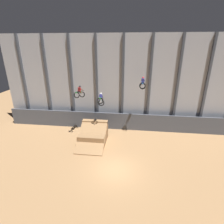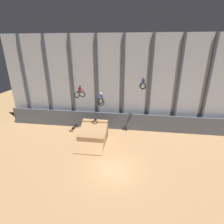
{
  "view_description": "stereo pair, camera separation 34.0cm",
  "coord_description": "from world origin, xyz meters",
  "px_view_note": "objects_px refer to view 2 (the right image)",
  "views": [
    {
      "loc": [
        1.31,
        -12.99,
        10.78
      ],
      "look_at": [
        -0.95,
        5.49,
        3.57
      ],
      "focal_mm": 28.0,
      "sensor_mm": 36.0,
      "label": 1
    },
    {
      "loc": [
        1.65,
        -12.94,
        10.78
      ],
      "look_at": [
        -0.95,
        5.49,
        3.57
      ],
      "focal_mm": 28.0,
      "sensor_mm": 36.0,
      "label": 2
    }
  ],
  "objects_px": {
    "dirt_ramp": "(93,135)",
    "rider_bike_right_air": "(143,84)",
    "rider_bike_center_air": "(101,100)",
    "rider_bike_left_air": "(80,93)"
  },
  "relations": [
    {
      "from": "dirt_ramp",
      "to": "rider_bike_right_air",
      "type": "bearing_deg",
      "value": 25.51
    },
    {
      "from": "rider_bike_center_air",
      "to": "rider_bike_right_air",
      "type": "relative_size",
      "value": 1.0
    },
    {
      "from": "dirt_ramp",
      "to": "rider_bike_right_air",
      "type": "relative_size",
      "value": 2.49
    },
    {
      "from": "rider_bike_left_air",
      "to": "rider_bike_right_air",
      "type": "xyz_separation_m",
      "value": [
        7.32,
        1.12,
        0.99
      ]
    },
    {
      "from": "dirt_ramp",
      "to": "rider_bike_left_air",
      "type": "xyz_separation_m",
      "value": [
        -1.83,
        1.5,
        4.69
      ]
    },
    {
      "from": "rider_bike_right_air",
      "to": "rider_bike_left_air",
      "type": "bearing_deg",
      "value": -167.41
    },
    {
      "from": "rider_bike_left_air",
      "to": "rider_bike_right_air",
      "type": "relative_size",
      "value": 1.02
    },
    {
      "from": "rider_bike_center_air",
      "to": "rider_bike_right_air",
      "type": "distance_m",
      "value": 5.24
    },
    {
      "from": "rider_bike_left_air",
      "to": "dirt_ramp",
      "type": "bearing_deg",
      "value": -30.49
    },
    {
      "from": "rider_bike_left_air",
      "to": "rider_bike_right_air",
      "type": "bearing_deg",
      "value": 17.65
    }
  ]
}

